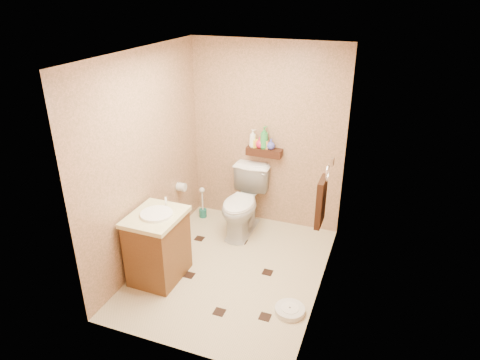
% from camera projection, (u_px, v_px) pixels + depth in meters
% --- Properties ---
extents(ground, '(2.50, 2.50, 0.00)m').
position_uv_depth(ground, '(231.00, 270.00, 4.89)').
color(ground, beige).
rests_on(ground, ground).
extents(wall_back, '(2.00, 0.04, 2.40)m').
position_uv_depth(wall_back, '(266.00, 137.00, 5.45)').
color(wall_back, tan).
rests_on(wall_back, ground).
extents(wall_front, '(2.00, 0.04, 2.40)m').
position_uv_depth(wall_front, '(171.00, 235.00, 3.32)').
color(wall_front, tan).
rests_on(wall_front, ground).
extents(wall_left, '(0.04, 2.50, 2.40)m').
position_uv_depth(wall_left, '(146.00, 161.00, 4.70)').
color(wall_left, tan).
rests_on(wall_left, ground).
extents(wall_right, '(0.04, 2.50, 2.40)m').
position_uv_depth(wall_right, '(328.00, 189.00, 4.07)').
color(wall_right, tan).
rests_on(wall_right, ground).
extents(ceiling, '(2.00, 2.50, 0.02)m').
position_uv_depth(ceiling, '(229.00, 53.00, 3.88)').
color(ceiling, silver).
rests_on(ceiling, wall_back).
extents(wall_shelf, '(0.46, 0.14, 0.10)m').
position_uv_depth(wall_shelf, '(264.00, 152.00, 5.45)').
color(wall_shelf, '#3B1B10').
rests_on(wall_shelf, wall_back).
extents(floor_accents, '(1.32, 1.39, 0.01)m').
position_uv_depth(floor_accents, '(230.00, 273.00, 4.83)').
color(floor_accents, black).
rests_on(floor_accents, ground).
extents(toilet, '(0.48, 0.83, 0.85)m').
position_uv_depth(toilet, '(243.00, 203.00, 5.47)').
color(toilet, white).
rests_on(toilet, ground).
extents(vanity, '(0.53, 0.65, 0.90)m').
position_uv_depth(vanity, '(158.00, 245.00, 4.62)').
color(vanity, brown).
rests_on(vanity, ground).
extents(bathroom_scale, '(0.39, 0.39, 0.06)m').
position_uv_depth(bathroom_scale, '(290.00, 310.00, 4.24)').
color(bathroom_scale, silver).
rests_on(bathroom_scale, ground).
extents(toilet_brush, '(0.10, 0.10, 0.45)m').
position_uv_depth(toilet_brush, '(203.00, 207.00, 5.93)').
color(toilet_brush, '#196457').
rests_on(toilet_brush, ground).
extents(towel_ring, '(0.12, 0.30, 0.76)m').
position_uv_depth(towel_ring, '(322.00, 200.00, 4.41)').
color(towel_ring, silver).
rests_on(towel_ring, wall_right).
extents(toilet_paper, '(0.12, 0.11, 0.12)m').
position_uv_depth(toilet_paper, '(181.00, 187.00, 5.49)').
color(toilet_paper, silver).
rests_on(toilet_paper, wall_left).
extents(bottle_a, '(0.12, 0.12, 0.23)m').
position_uv_depth(bottle_a, '(253.00, 138.00, 5.44)').
color(bottle_a, white).
rests_on(bottle_a, wall_shelf).
extents(bottle_b, '(0.10, 0.10, 0.16)m').
position_uv_depth(bottle_b, '(255.00, 141.00, 5.44)').
color(bottle_b, yellow).
rests_on(bottle_b, wall_shelf).
extents(bottle_c, '(0.11, 0.11, 0.15)m').
position_uv_depth(bottle_c, '(260.00, 142.00, 5.42)').
color(bottle_c, '#DC1942').
rests_on(bottle_c, wall_shelf).
extents(bottle_d, '(0.15, 0.15, 0.29)m').
position_uv_depth(bottle_d, '(264.00, 138.00, 5.38)').
color(bottle_d, green).
rests_on(bottle_d, wall_shelf).
extents(bottle_e, '(0.08, 0.09, 0.16)m').
position_uv_depth(bottle_e, '(265.00, 142.00, 5.40)').
color(bottle_e, '#D38B46').
rests_on(bottle_e, wall_shelf).
extents(bottle_f, '(0.15, 0.15, 0.14)m').
position_uv_depth(bottle_f, '(271.00, 144.00, 5.38)').
color(bottle_f, '#474CB3').
rests_on(bottle_f, wall_shelf).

